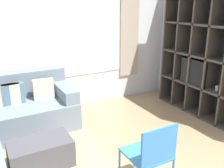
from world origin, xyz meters
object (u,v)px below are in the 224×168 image
(ottoman, at_px, (41,154))
(folding_chair, at_px, (151,152))
(shelving_unit, at_px, (206,57))
(couch_main, at_px, (21,110))

(ottoman, relative_size, folding_chair, 0.90)
(shelving_unit, relative_size, ottoman, 2.84)
(shelving_unit, relative_size, couch_main, 1.29)
(shelving_unit, bearing_deg, ottoman, -176.33)
(shelving_unit, distance_m, couch_main, 3.35)
(couch_main, bearing_deg, ottoman, -88.78)
(shelving_unit, xyz_separation_m, couch_main, (-3.11, 0.98, -0.76))
(couch_main, bearing_deg, folding_chair, -66.63)
(shelving_unit, height_order, couch_main, shelving_unit)
(shelving_unit, distance_m, folding_chair, 2.55)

